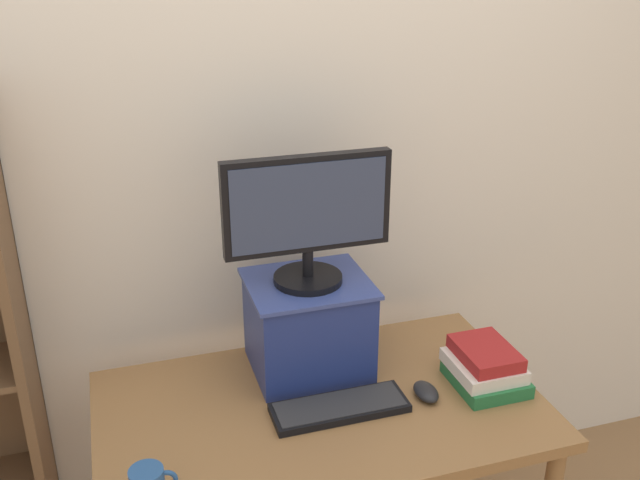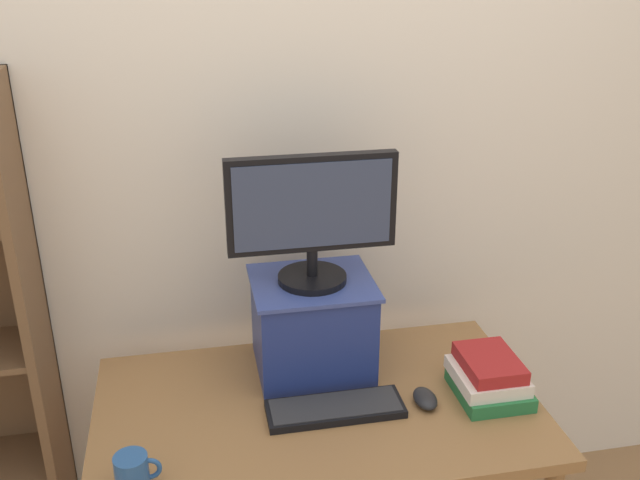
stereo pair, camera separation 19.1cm
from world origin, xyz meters
TOP-DOWN VIEW (x-y plane):
  - back_wall at (0.00, 0.54)m, footprint 7.00×0.08m
  - desk at (0.00, 0.00)m, footprint 1.25×0.73m
  - riser_box at (0.02, 0.20)m, footprint 0.36×0.31m
  - computer_monitor at (0.02, 0.20)m, footprint 0.48×0.20m
  - keyboard at (0.04, -0.04)m, footprint 0.38×0.13m
  - computer_mouse at (0.30, -0.06)m, footprint 0.06×0.10m
  - book_stack at (0.49, -0.05)m, footprint 0.20×0.22m
  - coffee_mug at (-0.50, -0.24)m, footprint 0.11×0.08m

SIDE VIEW (x-z plane):
  - desk at x=0.00m, z-range 0.30..1.08m
  - keyboard at x=0.04m, z-range 0.78..0.80m
  - computer_mouse at x=0.30m, z-range 0.78..0.81m
  - coffee_mug at x=-0.50m, z-range 0.78..0.87m
  - book_stack at x=0.49m, z-range 0.77..0.90m
  - riser_box at x=0.02m, z-range 0.78..1.08m
  - computer_monitor at x=0.02m, z-range 1.09..1.47m
  - back_wall at x=0.00m, z-range 0.00..2.60m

